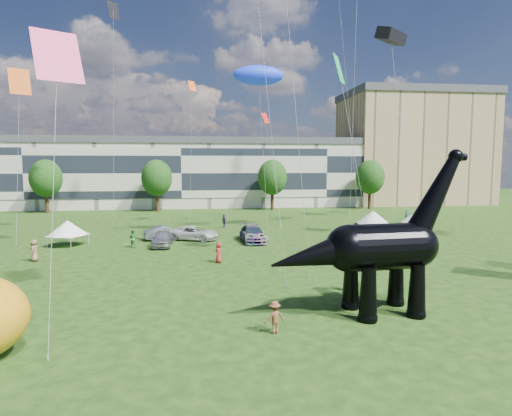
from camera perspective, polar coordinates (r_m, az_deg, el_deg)
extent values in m
plane|color=#16330C|center=(23.40, 3.75, -14.27)|extent=(220.00, 220.00, 0.00)
cube|color=beige|center=(83.70, -9.73, 4.33)|extent=(78.00, 11.00, 12.00)
cube|color=tan|center=(97.25, 20.10, 7.20)|extent=(28.00, 18.00, 22.00)
cylinder|color=#382314|center=(79.19, -26.09, 0.55)|extent=(0.56, 0.56, 3.20)
ellipsoid|color=#14380F|center=(78.95, -26.25, 3.96)|extent=(5.20, 5.20, 6.24)
cylinder|color=#382314|center=(75.27, -13.03, 0.75)|extent=(0.56, 0.56, 3.20)
ellipsoid|color=#14380F|center=(75.01, -13.11, 4.34)|extent=(5.20, 5.20, 6.24)
cylinder|color=#382314|center=(75.84, 2.18, 0.93)|extent=(0.56, 0.56, 3.20)
ellipsoid|color=#14380F|center=(75.59, 2.19, 4.50)|extent=(5.20, 5.20, 6.24)
cylinder|color=#382314|center=(80.71, 14.89, 1.04)|extent=(0.56, 0.56, 3.20)
ellipsoid|color=#14380F|center=(80.48, 14.98, 4.39)|extent=(5.20, 5.20, 6.24)
cone|color=black|center=(23.05, 14.74, -11.11)|extent=(1.06, 1.06, 2.80)
sphere|color=black|center=(23.43, 14.66, -13.99)|extent=(1.03, 1.03, 1.03)
cone|color=black|center=(24.81, 12.53, -9.84)|extent=(1.06, 1.06, 2.80)
sphere|color=black|center=(25.17, 12.46, -12.54)|extent=(1.03, 1.03, 1.03)
cone|color=black|center=(24.43, 20.68, -10.32)|extent=(1.06, 1.06, 2.80)
sphere|color=black|center=(24.79, 20.57, -13.06)|extent=(1.03, 1.03, 1.03)
cone|color=black|center=(26.10, 18.17, -9.21)|extent=(1.06, 1.06, 2.80)
sphere|color=black|center=(26.44, 18.08, -11.79)|extent=(1.03, 1.03, 1.03)
cylinder|color=black|center=(24.01, 16.53, -4.97)|extent=(4.15, 2.89, 2.52)
sphere|color=black|center=(23.12, 12.27, -5.27)|extent=(2.52, 2.52, 2.52)
sphere|color=black|center=(25.02, 20.46, -4.67)|extent=(2.43, 2.43, 2.43)
cone|color=black|center=(25.33, 22.83, 1.53)|extent=(3.64, 1.74, 4.94)
sphere|color=black|center=(25.96, 25.08, 6.26)|extent=(0.78, 0.78, 0.78)
cylinder|color=black|center=(26.13, 25.56, 6.13)|extent=(0.69, 0.47, 0.41)
cone|color=black|center=(22.45, 7.77, -6.34)|extent=(5.10, 2.44, 2.74)
imported|color=#A6A6AA|center=(43.17, -12.40, -4.01)|extent=(1.90, 4.56, 1.54)
imported|color=gray|center=(46.95, -11.96, -3.25)|extent=(4.76, 2.70, 1.48)
imported|color=silver|center=(46.16, -8.28, -3.34)|extent=(5.87, 4.18, 1.49)
imported|color=#595960|center=(44.77, -0.42, -3.47)|extent=(2.59, 5.76, 1.64)
cube|color=silver|center=(52.23, 15.31, -2.03)|extent=(3.26, 3.26, 0.12)
cone|color=silver|center=(52.13, 15.34, -1.16)|extent=(4.13, 4.13, 1.50)
cylinder|color=#999999|center=(50.44, 14.63, -2.92)|extent=(0.06, 0.06, 1.10)
cylinder|color=#999999|center=(51.76, 17.39, -2.78)|extent=(0.06, 0.06, 1.10)
cylinder|color=#999999|center=(52.92, 13.25, -2.48)|extent=(0.06, 0.06, 1.10)
cylinder|color=#999999|center=(54.18, 15.92, -2.36)|extent=(0.06, 0.06, 1.10)
cube|color=silver|center=(55.27, 20.62, -1.84)|extent=(3.49, 3.49, 0.11)
cone|color=silver|center=(55.18, 20.65, -1.06)|extent=(4.42, 4.42, 1.42)
cylinder|color=#999999|center=(53.79, 19.52, -2.56)|extent=(0.06, 0.06, 1.04)
cylinder|color=#999999|center=(54.37, 22.26, -2.57)|extent=(0.06, 0.06, 1.04)
cylinder|color=#999999|center=(56.36, 19.00, -2.17)|extent=(0.06, 0.06, 1.04)
cylinder|color=#999999|center=(56.91, 21.62, -2.19)|extent=(0.06, 0.06, 1.04)
cube|color=white|center=(46.32, -23.78, -3.35)|extent=(3.77, 3.77, 0.12)
cone|color=white|center=(46.21, -23.82, -2.40)|extent=(4.78, 4.78, 1.45)
cylinder|color=#999999|center=(46.25, -26.12, -4.13)|extent=(0.06, 0.06, 1.06)
cylinder|color=#999999|center=(44.53, -23.48, -4.38)|extent=(0.06, 0.06, 1.06)
cylinder|color=#999999|center=(48.29, -24.01, -3.64)|extent=(0.06, 0.06, 1.06)
cylinder|color=#999999|center=(46.65, -21.42, -3.85)|extent=(0.06, 0.06, 1.06)
imported|color=#245184|center=(28.24, 12.02, -9.04)|extent=(0.75, 0.68, 1.71)
imported|color=#37893E|center=(43.36, -16.09, -3.93)|extent=(1.07, 1.00, 1.75)
imported|color=black|center=(47.91, 13.17, -2.94)|extent=(1.69, 1.16, 1.75)
imported|color=#51377C|center=(54.69, -4.30, -1.75)|extent=(0.87, 1.08, 1.72)
imported|color=#9E922B|center=(44.38, 14.58, -3.67)|extent=(1.15, 1.29, 1.74)
imported|color=brown|center=(21.02, 2.49, -14.36)|extent=(1.15, 0.89, 1.58)
imported|color=teal|center=(62.33, 19.42, -1.06)|extent=(0.54, 0.74, 1.88)
imported|color=#9E2F27|center=(35.35, -4.99, -5.91)|extent=(0.79, 0.98, 1.73)
imported|color=#8D6246|center=(40.12, -27.46, -5.06)|extent=(0.67, 0.95, 1.85)
plane|color=#D04B0D|center=(54.38, -29.00, 14.55)|extent=(2.89, 2.17, 2.85)
plane|color=#FF430D|center=(67.49, -8.52, 15.81)|extent=(1.62, 1.42, 1.49)
ellipsoid|color=#1632EB|center=(48.42, 0.32, 17.26)|extent=(4.95, 5.99, 2.15)
plane|color=black|center=(65.99, -18.46, 23.71)|extent=(1.88, 2.11, 2.35)
plane|color=red|center=(57.72, 1.26, 11.93)|extent=(1.47, 1.46, 1.34)
plane|color=green|center=(37.38, 11.02, 17.74)|extent=(1.83, 2.43, 2.35)
plane|color=#ED427B|center=(25.20, -24.97, 17.94)|extent=(3.48, 2.82, 2.83)
cube|color=black|center=(54.61, 17.58, 20.98)|extent=(4.46, 4.19, 1.70)
plane|color=purple|center=(67.21, 18.81, 11.17)|extent=(2.78, 3.71, 3.38)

